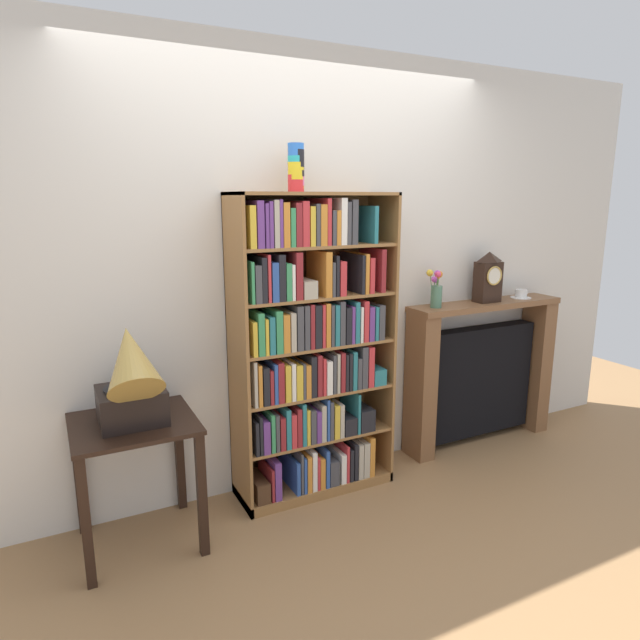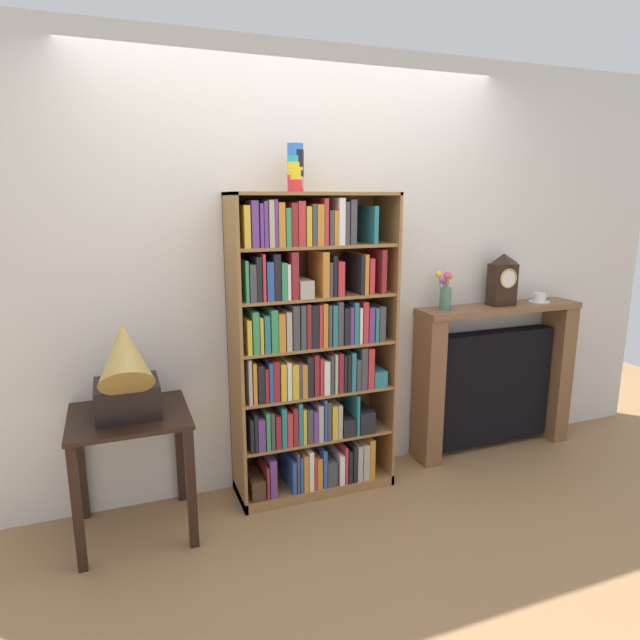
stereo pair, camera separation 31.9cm
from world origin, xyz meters
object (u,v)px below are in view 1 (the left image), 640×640
at_px(teacup_with_saucer, 521,294).
at_px(side_table_left, 135,450).
at_px(fireplace_mantel, 479,373).
at_px(mantel_clock, 488,277).
at_px(flower_vase, 436,289).
at_px(bookshelf, 310,354).
at_px(cup_stack, 296,168).
at_px(gramophone, 131,379).

bearing_deg(teacup_with_saucer, side_table_left, -176.89).
height_order(fireplace_mantel, mantel_clock, mantel_clock).
height_order(side_table_left, mantel_clock, mantel_clock).
height_order(side_table_left, flower_vase, flower_vase).
relative_size(bookshelf, teacup_with_saucer, 12.24).
xyz_separation_m(fireplace_mantel, mantel_clock, (0.00, -0.02, 0.70)).
relative_size(cup_stack, mantel_clock, 0.73).
bearing_deg(cup_stack, fireplace_mantel, 1.75).
distance_m(mantel_clock, teacup_with_saucer, 0.36).
xyz_separation_m(cup_stack, flower_vase, (1.02, 0.03, -0.74)).
relative_size(gramophone, fireplace_mantel, 0.47).
bearing_deg(cup_stack, flower_vase, 1.77).
height_order(side_table_left, fireplace_mantel, fireplace_mantel).
xyz_separation_m(flower_vase, teacup_with_saucer, (0.77, -0.01, -0.10)).
bearing_deg(side_table_left, cup_stack, 7.52).
relative_size(bookshelf, side_table_left, 2.66).
height_order(cup_stack, mantel_clock, cup_stack).
relative_size(cup_stack, flower_vase, 1.02).
xyz_separation_m(mantel_clock, flower_vase, (-0.44, 0.01, -0.05)).
relative_size(side_table_left, teacup_with_saucer, 4.60).
xyz_separation_m(bookshelf, fireplace_mantel, (1.40, 0.08, -0.35)).
bearing_deg(fireplace_mantel, bookshelf, -176.68).
xyz_separation_m(cup_stack, gramophone, (-0.95, -0.19, -1.00)).
bearing_deg(gramophone, bookshelf, 8.62).
distance_m(fireplace_mantel, mantel_clock, 0.71).
xyz_separation_m(bookshelf, gramophone, (-1.01, -0.15, 0.05)).
xyz_separation_m(side_table_left, flower_vase, (1.97, 0.16, 0.64)).
xyz_separation_m(bookshelf, side_table_left, (-1.01, -0.09, -0.34)).
bearing_deg(gramophone, mantel_clock, 4.99).
relative_size(bookshelf, flower_vase, 7.13).
xyz_separation_m(fireplace_mantel, teacup_with_saucer, (0.33, -0.02, 0.56)).
distance_m(side_table_left, mantel_clock, 2.52).
distance_m(side_table_left, fireplace_mantel, 2.42).
height_order(bookshelf, flower_vase, bookshelf).
relative_size(fireplace_mantel, flower_vase, 4.81).
xyz_separation_m(cup_stack, teacup_with_saucer, (1.79, 0.02, -0.84)).
bearing_deg(teacup_with_saucer, fireplace_mantel, 176.27).
bearing_deg(side_table_left, mantel_clock, 3.47).
xyz_separation_m(bookshelf, mantel_clock, (1.40, 0.06, 0.35)).
bearing_deg(mantel_clock, flower_vase, 178.58).
bearing_deg(cup_stack, side_table_left, -172.48).
bearing_deg(teacup_with_saucer, gramophone, -175.55).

